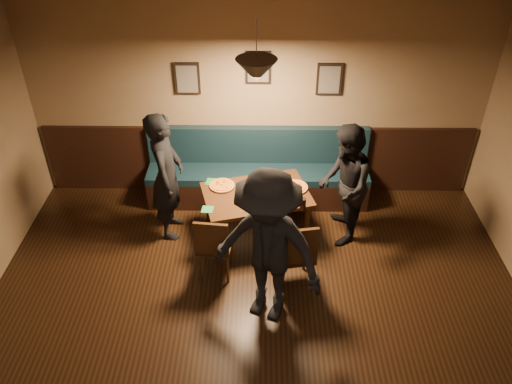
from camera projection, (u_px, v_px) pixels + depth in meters
ceiling at (254, 141)px, 3.02m from camera, size 7.00×7.00×0.00m
wall_back at (258, 100)px, 6.68m from camera, size 6.00×0.00×6.00m
wainscot at (258, 159)px, 7.18m from camera, size 5.88×0.06×1.00m
booth_bench at (258, 170)px, 6.96m from camera, size 3.00×0.60×1.00m
picture_left at (187, 79)px, 6.49m from camera, size 0.32×0.04×0.42m
picture_center at (258, 68)px, 6.39m from camera, size 0.32×0.04×0.42m
picture_right at (329, 79)px, 6.47m from camera, size 0.32×0.04×0.42m
pendant_lamp at (256, 70)px, 5.29m from camera, size 0.44×0.44×0.25m
dining_table at (256, 215)px, 6.41m from camera, size 1.43×1.11×0.68m
chair_near_left at (215, 244)px, 5.84m from camera, size 0.42×0.42×0.86m
chair_near_right at (294, 252)px, 5.68m from camera, size 0.48×0.48×0.93m
diner_left at (167, 176)px, 6.21m from camera, size 0.41×0.62×1.69m
diner_right at (344, 186)px, 6.15m from camera, size 0.65×0.80×1.58m
diner_front at (268, 249)px, 5.06m from camera, size 1.34×1.09×1.80m
pizza_a at (222, 185)px, 6.32m from camera, size 0.32×0.32×0.04m
pizza_b at (259, 200)px, 6.07m from camera, size 0.41×0.41×0.04m
pizza_c at (295, 187)px, 6.29m from camera, size 0.34×0.34×0.04m
soda_glass at (303, 204)px, 5.90m from camera, size 0.09×0.09×0.16m
tabasco_bottle at (297, 190)px, 6.17m from camera, size 0.03×0.03×0.11m
napkin_a at (212, 182)px, 6.41m from camera, size 0.17×0.17×0.01m
napkin_b at (207, 209)px, 5.95m from camera, size 0.15×0.15×0.01m
cutlery_set at (254, 213)px, 5.90m from camera, size 0.20×0.09×0.00m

